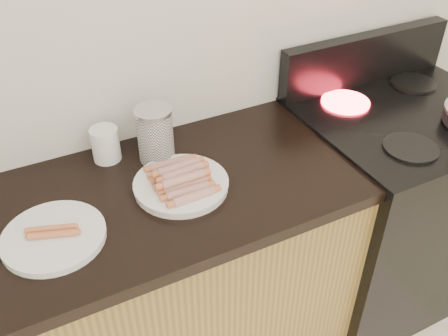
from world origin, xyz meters
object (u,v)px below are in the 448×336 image
main_plate (181,186)px  mug (106,144)px  stove (387,207)px  canister (155,134)px  side_plate (54,237)px

main_plate → mug: bearing=121.6°
stove → canister: canister is taller
main_plate → side_plate: bearing=-173.2°
main_plate → mug: size_ratio=2.52×
canister → mug: size_ratio=1.62×
main_plate → canister: 0.19m
main_plate → mug: (-0.15, 0.25, 0.05)m
side_plate → canister: 0.44m
canister → stove: bearing=-10.8°
stove → mug: mug is taller
main_plate → side_plate: (-0.38, -0.05, 0.00)m
main_plate → stove: bearing=0.1°
mug → stove: bearing=-13.0°
stove → side_plate: size_ratio=3.35×
side_plate → canister: bearing=30.7°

